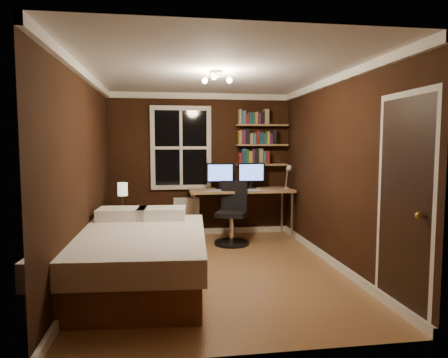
{
  "coord_description": "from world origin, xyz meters",
  "views": [
    {
      "loc": [
        -0.62,
        -4.98,
        1.62
      ],
      "look_at": [
        0.18,
        0.45,
        1.14
      ],
      "focal_mm": 32.0,
      "sensor_mm": 36.0,
      "label": 1
    }
  ],
  "objects": [
    {
      "name": "books_row_middle",
      "position": [
        1.08,
        1.98,
        1.73
      ],
      "size": [
        0.66,
        0.16,
        0.23
      ],
      "primitive_type": null,
      "color": "navy",
      "rests_on": "bookshelf_middle"
    },
    {
      "name": "bookshelf_middle",
      "position": [
        1.08,
        1.98,
        1.6
      ],
      "size": [
        0.92,
        0.22,
        0.03
      ],
      "primitive_type": "cube",
      "color": "#9E764D",
      "rests_on": "wall_back"
    },
    {
      "name": "floor",
      "position": [
        0.0,
        0.0,
        0.0
      ],
      "size": [
        4.2,
        4.2,
        0.0
      ],
      "primitive_type": "plane",
      "color": "#96623C",
      "rests_on": "ground"
    },
    {
      "name": "door_knob",
      "position": [
        1.55,
        -1.85,
        1.0
      ],
      "size": [
        0.06,
        0.06,
        0.06
      ],
      "primitive_type": "sphere",
      "color": "#B89138",
      "rests_on": "door"
    },
    {
      "name": "office_chair",
      "position": [
        0.44,
        1.3,
        0.39
      ],
      "size": [
        0.59,
        0.59,
        1.01
      ],
      "rotation": [
        0.0,
        0.0,
        -0.38
      ],
      "color": "black",
      "rests_on": "ground"
    },
    {
      "name": "door",
      "position": [
        1.59,
        -1.55,
        1.02
      ],
      "size": [
        0.03,
        0.82,
        2.05
      ],
      "primitive_type": null,
      "color": "black",
      "rests_on": "ground"
    },
    {
      "name": "books_row_lower",
      "position": [
        1.08,
        1.98,
        1.38
      ],
      "size": [
        0.54,
        0.16,
        0.23
      ],
      "primitive_type": null,
      "color": "maroon",
      "rests_on": "bookshelf_lower"
    },
    {
      "name": "ceiling",
      "position": [
        0.0,
        0.0,
        2.5
      ],
      "size": [
        3.2,
        4.2,
        0.02
      ],
      "primitive_type": "cube",
      "color": "white",
      "rests_on": "wall_back"
    },
    {
      "name": "desk",
      "position": [
        0.66,
        1.75,
        0.78
      ],
      "size": [
        1.77,
        0.67,
        0.84
      ],
      "color": "#9E764D",
      "rests_on": "ground"
    },
    {
      "name": "radiator",
      "position": [
        -0.27,
        1.98,
        0.34
      ],
      "size": [
        0.45,
        0.16,
        0.67
      ],
      "primitive_type": "cube",
      "color": "silver",
      "rests_on": "ground"
    },
    {
      "name": "monitor_right",
      "position": [
        0.86,
        1.84,
        1.06
      ],
      "size": [
        0.47,
        0.12,
        0.44
      ],
      "primitive_type": null,
      "color": "black",
      "rests_on": "desk"
    },
    {
      "name": "wall_left",
      "position": [
        -1.6,
        0.0,
        1.25
      ],
      "size": [
        0.04,
        4.2,
        2.5
      ],
      "primitive_type": "cube",
      "color": "black",
      "rests_on": "ground"
    },
    {
      "name": "monitor_left",
      "position": [
        0.31,
        1.84,
        1.06
      ],
      "size": [
        0.47,
        0.12,
        0.44
      ],
      "primitive_type": null,
      "color": "black",
      "rests_on": "desk"
    },
    {
      "name": "bed",
      "position": [
        -1.0,
        -0.4,
        0.33
      ],
      "size": [
        1.77,
        2.35,
        0.76
      ],
      "rotation": [
        0.0,
        0.0,
        -0.07
      ],
      "color": "brown",
      "rests_on": "ground"
    },
    {
      "name": "wall_right",
      "position": [
        1.6,
        0.0,
        1.25
      ],
      "size": [
        0.04,
        4.2,
        2.5
      ],
      "primitive_type": "cube",
      "color": "black",
      "rests_on": "ground"
    },
    {
      "name": "desk_lamp",
      "position": [
        1.46,
        1.6,
        1.06
      ],
      "size": [
        0.14,
        0.32,
        0.44
      ],
      "primitive_type": null,
      "color": "silver",
      "rests_on": "desk"
    },
    {
      "name": "books_row_upper",
      "position": [
        1.08,
        1.98,
        2.08
      ],
      "size": [
        0.54,
        0.16,
        0.23
      ],
      "primitive_type": null,
      "color": "#265A36",
      "rests_on": "bookshelf_upper"
    },
    {
      "name": "bookshelf_upper",
      "position": [
        1.08,
        1.98,
        1.95
      ],
      "size": [
        0.92,
        0.22,
        0.03
      ],
      "primitive_type": "cube",
      "color": "#9E764D",
      "rests_on": "wall_back"
    },
    {
      "name": "bedside_lamp",
      "position": [
        -1.28,
        1.25,
        0.81
      ],
      "size": [
        0.15,
        0.15,
        0.44
      ],
      "primitive_type": null,
      "color": "white",
      "rests_on": "nightstand"
    },
    {
      "name": "nightstand",
      "position": [
        -1.28,
        1.25,
        0.3
      ],
      "size": [
        0.52,
        0.52,
        0.59
      ],
      "primitive_type": "cube",
      "rotation": [
        0.0,
        0.0,
        -0.11
      ],
      "color": "brown",
      "rests_on": "ground"
    },
    {
      "name": "ceiling_fixture",
      "position": [
        0.0,
        -0.1,
        2.4
      ],
      "size": [
        0.44,
        0.44,
        0.18
      ],
      "primitive_type": null,
      "color": "beige",
      "rests_on": "ceiling"
    },
    {
      "name": "wall_back",
      "position": [
        0.0,
        2.1,
        1.25
      ],
      "size": [
        3.2,
        0.04,
        2.5
      ],
      "primitive_type": "cube",
      "color": "black",
      "rests_on": "ground"
    },
    {
      "name": "window",
      "position": [
        -0.35,
        2.06,
        1.55
      ],
      "size": [
        1.06,
        0.06,
        1.46
      ],
      "primitive_type": "cube",
      "color": "white",
      "rests_on": "wall_back"
    },
    {
      "name": "bookshelf_lower",
      "position": [
        1.08,
        1.98,
        1.25
      ],
      "size": [
        0.92,
        0.22,
        0.03
      ],
      "primitive_type": "cube",
      "color": "#9E764D",
      "rests_on": "wall_back"
    }
  ]
}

